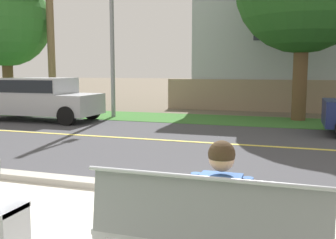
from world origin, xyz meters
name	(u,v)px	position (x,y,z in m)	size (l,w,h in m)	color
ground_plane	(216,134)	(0.00, 8.00, 0.00)	(140.00, 140.00, 0.00)	#665B4C
curb_edge	(142,189)	(0.00, 2.35, 0.06)	(44.00, 0.30, 0.11)	#ADA89E
street_asphalt	(204,143)	(0.00, 6.50, 0.00)	(52.00, 8.00, 0.01)	#424247
road_centre_line	(204,143)	(0.00, 6.50, 0.01)	(48.00, 0.14, 0.01)	#E0CC4C
far_verge_grass	(232,120)	(0.00, 11.08, 0.01)	(48.00, 2.80, 0.02)	#38702D
bench_right	(207,236)	(1.47, 0.13, 0.46)	(1.98, 0.48, 1.01)	#9EA0A8
seated_person_blue	(223,205)	(1.57, 0.31, 0.68)	(0.52, 0.68, 1.25)	#47382D
car_silver_far	(40,97)	(-6.59, 8.90, 0.85)	(4.30, 1.86, 1.54)	#B2B5BC
streetlamp	(114,3)	(-4.57, 10.86, 4.36)	(0.24, 2.10, 7.69)	gray
shade_tree_far_left	(6,14)	(-10.10, 11.45, 4.24)	(3.96, 3.96, 6.53)	brown
garden_wall	(315,97)	(2.93, 14.62, 0.70)	(13.00, 0.36, 1.40)	gray
house_across_street	(329,30)	(3.58, 17.82, 3.75)	(13.09, 6.91, 7.42)	#A3ADB2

